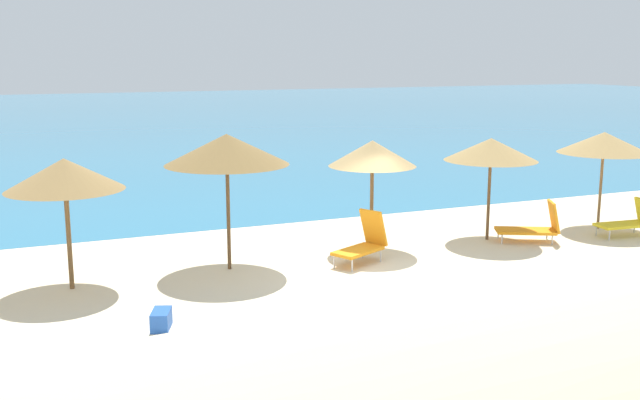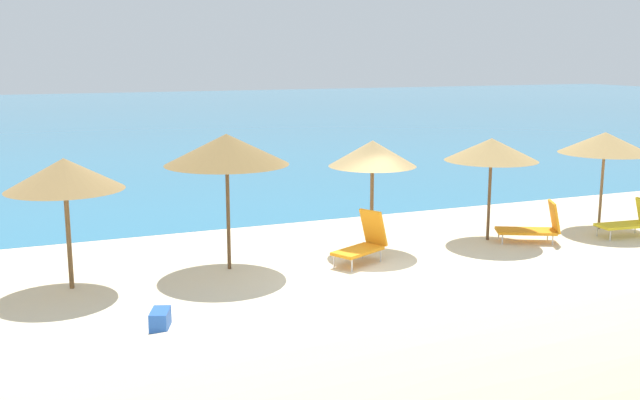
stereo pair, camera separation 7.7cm
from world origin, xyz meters
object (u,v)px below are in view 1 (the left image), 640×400
at_px(beach_umbrella_4, 227,150).
at_px(beach_umbrella_6, 491,150).
at_px(beach_umbrella_5, 372,154).
at_px(lounge_chair_2, 629,221).
at_px(lounge_chair_3, 534,226).
at_px(beach_umbrella_3, 65,175).
at_px(beach_umbrella_7, 604,143).
at_px(lounge_chair_1, 364,242).
at_px(cooler_box, 161,319).

relative_size(beach_umbrella_4, beach_umbrella_6, 1.15).
relative_size(beach_umbrella_5, lounge_chair_2, 1.73).
distance_m(lounge_chair_2, lounge_chair_3, 2.71).
bearing_deg(beach_umbrella_3, lounge_chair_3, -2.81).
distance_m(beach_umbrella_4, beach_umbrella_6, 6.80).
bearing_deg(beach_umbrella_4, beach_umbrella_3, -178.12).
bearing_deg(beach_umbrella_6, beach_umbrella_3, -179.40).
xyz_separation_m(beach_umbrella_4, beach_umbrella_7, (10.29, -0.14, -0.31)).
height_order(beach_umbrella_4, lounge_chair_3, beach_umbrella_4).
distance_m(lounge_chair_1, cooler_box, 5.55).
xyz_separation_m(beach_umbrella_3, lounge_chair_2, (13.71, -1.00, -1.93)).
height_order(beach_umbrella_7, lounge_chair_3, beach_umbrella_7).
xyz_separation_m(lounge_chair_1, cooler_box, (-5.02, -2.34, -0.32)).
height_order(lounge_chair_1, lounge_chair_3, lounge_chair_1).
bearing_deg(lounge_chair_1, beach_umbrella_5, -61.45).
bearing_deg(lounge_chair_3, cooler_box, 130.72).
height_order(beach_umbrella_6, cooler_box, beach_umbrella_6).
bearing_deg(beach_umbrella_6, beach_umbrella_5, 175.70).
relative_size(beach_umbrella_4, lounge_chair_1, 2.02).
bearing_deg(lounge_chair_2, lounge_chair_1, 92.12).
distance_m(beach_umbrella_7, lounge_chair_1, 7.60).
relative_size(beach_umbrella_7, lounge_chair_3, 1.59).
height_order(beach_umbrella_3, lounge_chair_3, beach_umbrella_3).
relative_size(beach_umbrella_5, lounge_chair_1, 1.80).
bearing_deg(cooler_box, lounge_chair_3, 13.63).
xyz_separation_m(beach_umbrella_6, beach_umbrella_7, (3.51, -0.14, 0.03)).
bearing_deg(beach_umbrella_6, cooler_box, -161.16).
relative_size(beach_umbrella_4, beach_umbrella_5, 1.12).
height_order(beach_umbrella_3, beach_umbrella_4, beach_umbrella_4).
bearing_deg(cooler_box, beach_umbrella_6, 18.84).
relative_size(beach_umbrella_3, beach_umbrella_6, 1.02).
bearing_deg(lounge_chair_3, beach_umbrella_7, -51.71).
height_order(beach_umbrella_4, lounge_chair_1, beach_umbrella_4).
height_order(beach_umbrella_6, lounge_chair_1, beach_umbrella_6).
distance_m(beach_umbrella_4, cooler_box, 4.43).
height_order(beach_umbrella_6, lounge_chair_2, beach_umbrella_6).
distance_m(lounge_chair_1, lounge_chair_2, 7.47).
relative_size(beach_umbrella_5, beach_umbrella_7, 1.01).
height_order(beach_umbrella_5, lounge_chair_1, beach_umbrella_5).
bearing_deg(lounge_chair_2, cooler_box, 104.08).
xyz_separation_m(beach_umbrella_4, lounge_chair_2, (10.40, -1.11, -2.25)).
distance_m(beach_umbrella_4, beach_umbrella_7, 10.30).
relative_size(lounge_chair_2, cooler_box, 2.80).
distance_m(beach_umbrella_5, lounge_chair_2, 7.20).
distance_m(beach_umbrella_3, beach_umbrella_6, 10.11).
distance_m(beach_umbrella_3, lounge_chair_1, 6.55).
bearing_deg(beach_umbrella_5, beach_umbrella_7, -3.24).
relative_size(beach_umbrella_6, lounge_chair_1, 1.76).
distance_m(beach_umbrella_4, beach_umbrella_5, 3.62).
height_order(lounge_chair_1, lounge_chair_2, lounge_chair_1).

